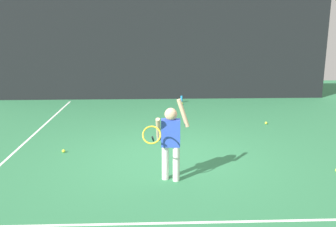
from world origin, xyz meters
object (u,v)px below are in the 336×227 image
at_px(water_bottle, 182,99).
at_px(tennis_ball_3, 266,123).
at_px(tennis_ball_2, 182,103).
at_px(tennis_player, 170,138).
at_px(tennis_ball_0, 64,151).

xyz_separation_m(water_bottle, tennis_ball_3, (1.96, -2.86, -0.08)).
bearing_deg(tennis_ball_2, tennis_player, -96.25).
relative_size(tennis_ball_0, tennis_ball_3, 1.00).
distance_m(tennis_ball_0, tennis_ball_2, 5.28).
bearing_deg(tennis_ball_0, tennis_ball_2, 59.14).
bearing_deg(tennis_ball_2, tennis_ball_0, -120.86).
distance_m(tennis_player, water_bottle, 6.35).
height_order(water_bottle, tennis_ball_2, water_bottle).
height_order(water_bottle, tennis_ball_0, water_bottle).
xyz_separation_m(tennis_player, tennis_ball_2, (0.65, 5.96, -0.69)).
height_order(water_bottle, tennis_ball_3, water_bottle).
xyz_separation_m(tennis_player, tennis_ball_3, (2.62, 3.42, -0.69)).
bearing_deg(tennis_ball_3, tennis_ball_0, -156.93).
xyz_separation_m(tennis_player, tennis_ball_0, (-2.06, 1.43, -0.69)).
bearing_deg(tennis_ball_3, water_bottle, 124.38).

